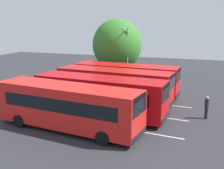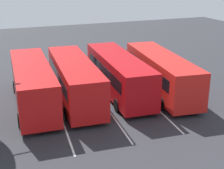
% 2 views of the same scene
% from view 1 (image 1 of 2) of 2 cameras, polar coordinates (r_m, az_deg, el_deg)
% --- Properties ---
extents(ground_plane, '(71.41, 71.41, 0.00)m').
position_cam_1_polar(ground_plane, '(23.81, -2.29, -5.01)').
color(ground_plane, '#2B2B30').
extents(bus_far_left, '(10.72, 3.73, 3.10)m').
position_cam_1_polar(bus_far_left, '(19.11, -9.08, -4.35)').
color(bus_far_left, red).
rests_on(bus_far_left, ground).
extents(bus_center_left, '(10.65, 3.24, 3.10)m').
position_cam_1_polar(bus_center_left, '(21.56, -2.58, -2.20)').
color(bus_center_left, '#B70C11').
rests_on(bus_center_left, ground).
extents(bus_center_right, '(10.66, 3.30, 3.10)m').
position_cam_1_polar(bus_center_right, '(24.90, 0.43, -0.13)').
color(bus_center_right, red).
rests_on(bus_center_right, ground).
extents(bus_far_right, '(10.63, 3.11, 3.10)m').
position_cam_1_polar(bus_far_right, '(27.73, 2.87, 1.20)').
color(bus_far_right, red).
rests_on(bus_far_right, ground).
extents(pedestrian, '(0.45, 0.45, 1.79)m').
position_cam_1_polar(pedestrian, '(22.29, 18.98, -4.12)').
color(pedestrian, '#232833').
rests_on(pedestrian, ground).
extents(street_lamp, '(0.27, 2.24, 6.71)m').
position_cam_1_polar(street_lamp, '(31.24, 3.08, 6.58)').
color(street_lamp, gray).
rests_on(street_lamp, ground).
extents(depot_tree, '(5.95, 5.35, 7.66)m').
position_cam_1_polar(depot_tree, '(33.60, 1.01, 8.13)').
color(depot_tree, '#4C3823').
rests_on(depot_tree, ground).
extents(lane_stripe_outer_left, '(14.77, 1.37, 0.01)m').
position_cam_1_polar(lane_stripe_outer_left, '(20.82, -5.87, -7.73)').
color(lane_stripe_outer_left, silver).
rests_on(lane_stripe_outer_left, ground).
extents(lane_stripe_inner_left, '(14.77, 1.37, 0.01)m').
position_cam_1_polar(lane_stripe_inner_left, '(23.81, -2.29, -5.00)').
color(lane_stripe_inner_left, silver).
rests_on(lane_stripe_inner_left, ground).
extents(lane_stripe_inner_right, '(14.77, 1.37, 0.01)m').
position_cam_1_polar(lane_stripe_inner_right, '(26.91, 0.46, -2.88)').
color(lane_stripe_inner_right, silver).
rests_on(lane_stripe_inner_right, ground).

